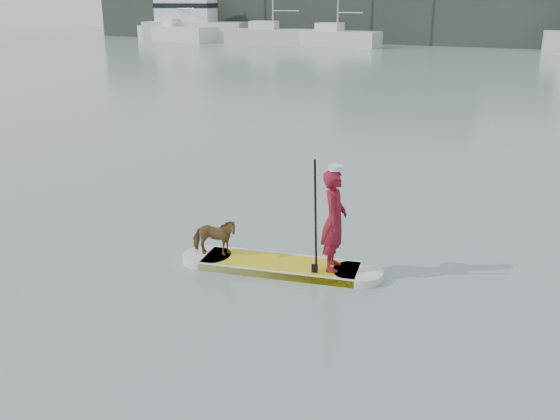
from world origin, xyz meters
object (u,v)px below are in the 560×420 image
at_px(sailboat_a, 176,32).
at_px(sailboat_b, 272,35).
at_px(paddleboard, 280,266).
at_px(sailboat_c, 336,37).
at_px(motor_yacht_b, 192,21).
at_px(paddler, 334,220).
at_px(dog, 214,237).

xyz_separation_m(sailboat_a, sailboat_b, (10.91, -0.26, 0.02)).
height_order(paddleboard, sailboat_c, sailboat_c).
relative_size(paddleboard, motor_yacht_b, 0.30).
xyz_separation_m(paddler, motor_yacht_b, (-33.73, 47.26, 1.03)).
distance_m(dog, sailboat_a, 56.54).
relative_size(sailboat_c, motor_yacht_b, 1.01).
distance_m(dog, sailboat_c, 48.77).
xyz_separation_m(paddleboard, motor_yacht_b, (-32.89, 47.42, 1.88)).
relative_size(dog, motor_yacht_b, 0.07).
distance_m(sailboat_b, motor_yacht_b, 10.23).
relative_size(paddler, sailboat_a, 0.13).
bearing_deg(motor_yacht_b, sailboat_a, -131.47).
bearing_deg(dog, paddler, -99.58).
relative_size(paddler, dog, 2.13).
relative_size(sailboat_a, motor_yacht_b, 1.16).
xyz_separation_m(paddleboard, sailboat_c, (-16.60, 46.03, 0.75)).
distance_m(paddleboard, sailboat_c, 48.94).
bearing_deg(dog, sailboat_b, 5.33).
bearing_deg(sailboat_a, sailboat_b, 9.59).
bearing_deg(paddler, paddleboard, 86.98).
height_order(paddleboard, motor_yacht_b, motor_yacht_b).
bearing_deg(sailboat_a, motor_yacht_b, 70.27).
bearing_deg(sailboat_b, paddler, -73.60).
bearing_deg(sailboat_c, dog, -68.07).
bearing_deg(sailboat_b, motor_yacht_b, 159.00).
bearing_deg(paddleboard, sailboat_b, 106.11).
relative_size(paddler, motor_yacht_b, 0.14).
distance_m(sailboat_a, sailboat_b, 10.91).
distance_m(paddleboard, sailboat_a, 57.02).
bearing_deg(sailboat_b, dog, -75.72).
distance_m(sailboat_a, motor_yacht_b, 2.02).
xyz_separation_m(paddleboard, dog, (-1.09, -0.20, 0.37)).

